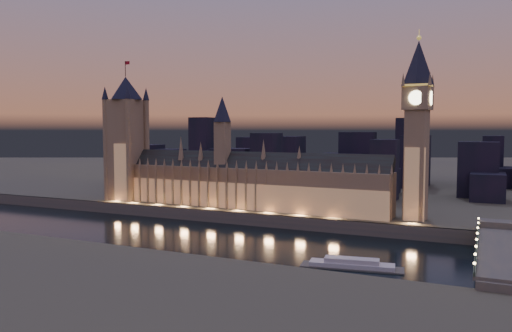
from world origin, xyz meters
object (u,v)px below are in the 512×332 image
at_px(palace_of_westminster, 246,182).
at_px(victoria_tower, 126,132).
at_px(westminster_bridge, 498,255).
at_px(river_boat, 352,265).
at_px(elizabeth_tower, 417,115).

xyz_separation_m(palace_of_westminster, victoria_tower, (-104.50, 0.17, 34.76)).
distance_m(palace_of_westminster, westminster_bridge, 172.10).
relative_size(victoria_tower, river_boat, 2.30).
height_order(westminster_bridge, river_boat, westminster_bridge).
distance_m(elizabeth_tower, river_boat, 117.36).
bearing_deg(westminster_bridge, palace_of_westminster, 157.58).
xyz_separation_m(elizabeth_tower, westminster_bridge, (44.47, -65.37, -65.43)).
distance_m(westminster_bridge, river_boat, 66.21).
xyz_separation_m(victoria_tower, westminster_bridge, (262.47, -65.36, -55.15)).
height_order(victoria_tower, river_boat, victoria_tower).
distance_m(victoria_tower, elizabeth_tower, 218.24).
height_order(palace_of_westminster, elizabeth_tower, elizabeth_tower).
bearing_deg(palace_of_westminster, elizabeth_tower, 0.09).
height_order(palace_of_westminster, westminster_bridge, palace_of_westminster).
relative_size(palace_of_westminster, victoria_tower, 1.88).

